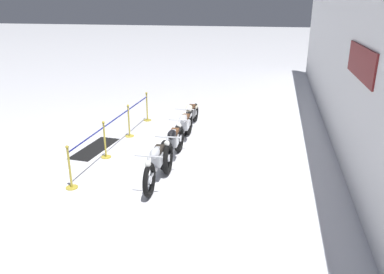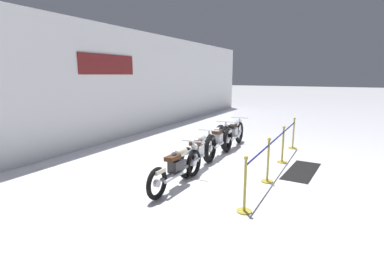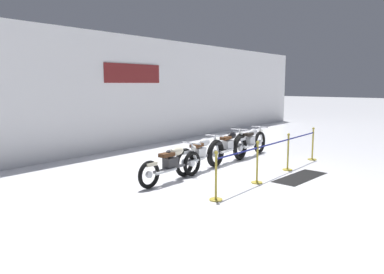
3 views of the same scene
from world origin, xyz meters
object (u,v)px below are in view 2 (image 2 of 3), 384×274
motorcycle_cream_0 (177,167)px  stanchion_far_left (266,156)px  motorcycle_silver_3 (234,133)px  stanchion_mid_right (283,150)px  stanchion_mid_left (268,167)px  stanchion_far_right (293,138)px  floor_banner (302,171)px  motorcycle_silver_1 (199,152)px  motorcycle_black_2 (218,140)px

motorcycle_cream_0 → stanchion_far_left: bearing=-59.4°
motorcycle_silver_3 → stanchion_mid_right: 2.15m
stanchion_far_left → stanchion_mid_left: (0.19, -0.00, -0.30)m
stanchion_mid_right → stanchion_far_right: bearing=0.0°
stanchion_far_right → floor_banner: stanchion_far_right is taller
motorcycle_cream_0 → stanchion_far_right: stanchion_far_right is taller
motorcycle_silver_1 → stanchion_far_left: (-0.32, -1.84, 0.19)m
stanchion_mid_right → stanchion_mid_left: bearing=180.0°
motorcycle_black_2 → floor_banner: (-0.41, -2.50, -0.48)m
stanchion_far_right → motorcycle_silver_3: bearing=112.0°
motorcycle_cream_0 → motorcycle_black_2: size_ratio=0.96×
motorcycle_silver_3 → stanchion_far_right: bearing=-68.0°
motorcycle_silver_3 → stanchion_far_right: 1.98m
motorcycle_silver_3 → stanchion_mid_right: size_ratio=2.09×
motorcycle_silver_1 → stanchion_mid_left: bearing=-94.0°
motorcycle_cream_0 → stanchion_far_right: (4.83, -1.71, -0.10)m
motorcycle_silver_1 → floor_banner: (1.08, -2.45, -0.47)m
stanchion_far_left → stanchion_mid_right: (1.96, -0.00, -0.30)m
motorcycle_silver_3 → stanchion_mid_left: stanchion_mid_left is taller
motorcycle_cream_0 → motorcycle_black_2: bearing=3.7°
motorcycle_silver_1 → motorcycle_cream_0: bearing=-174.6°
motorcycle_cream_0 → motorcycle_silver_1: (1.33, 0.13, 0.02)m
stanchion_far_right → floor_banner: (-2.42, -0.61, -0.35)m
motorcycle_cream_0 → floor_banner: 3.38m
motorcycle_silver_3 → stanchion_far_left: (-3.08, -1.84, 0.18)m
motorcycle_cream_0 → floor_banner: size_ratio=1.19×
motorcycle_cream_0 → stanchion_far_left: (1.01, -1.71, 0.20)m
motorcycle_cream_0 → motorcycle_silver_3: (4.09, 0.13, 0.03)m
motorcycle_cream_0 → motorcycle_silver_3: 4.09m
motorcycle_cream_0 → floor_banner: motorcycle_cream_0 is taller
stanchion_far_left → floor_banner: bearing=-23.6°
stanchion_mid_right → floor_banner: 0.90m
stanchion_far_right → motorcycle_black_2: bearing=136.7°
motorcycle_cream_0 → motorcycle_black_2: (2.83, 0.18, 0.03)m
stanchion_far_left → stanchion_far_right: (3.82, -0.00, -0.30)m
motorcycle_silver_3 → stanchion_mid_left: 3.42m
stanchion_far_left → stanchion_far_right: same height
motorcycle_silver_1 → stanchion_mid_left: (-0.13, -1.84, -0.12)m
motorcycle_silver_1 → stanchion_far_right: stanchion_far_right is taller
stanchion_mid_right → stanchion_far_right: (1.86, 0.00, 0.00)m
motorcycle_silver_3 → stanchion_far_right: stanchion_far_right is taller
motorcycle_black_2 → floor_banner: bearing=-99.4°
motorcycle_silver_3 → motorcycle_cream_0: bearing=-178.2°
stanchion_mid_right → motorcycle_silver_3: bearing=58.7°
motorcycle_silver_1 → motorcycle_black_2: bearing=2.1°
stanchion_far_left → floor_banner: stanchion_far_left is taller
motorcycle_cream_0 → stanchion_mid_right: stanchion_mid_right is taller
stanchion_far_right → floor_banner: bearing=-165.8°
motorcycle_cream_0 → stanchion_mid_left: stanchion_mid_left is taller
floor_banner → motorcycle_black_2: bearing=84.8°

